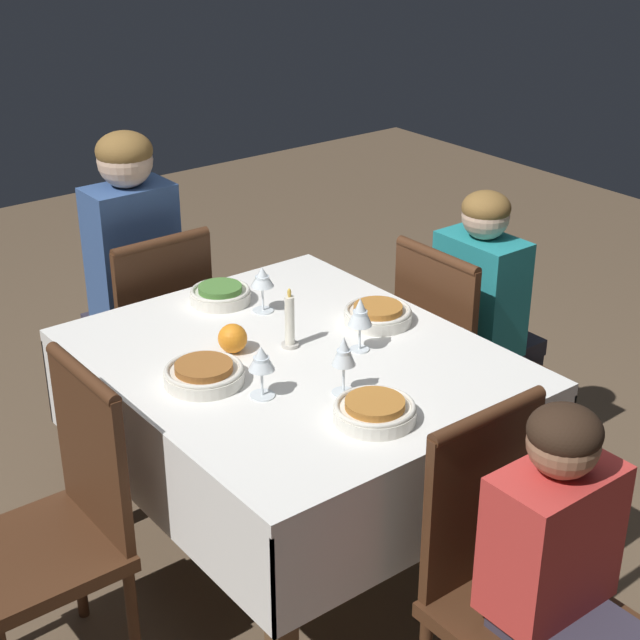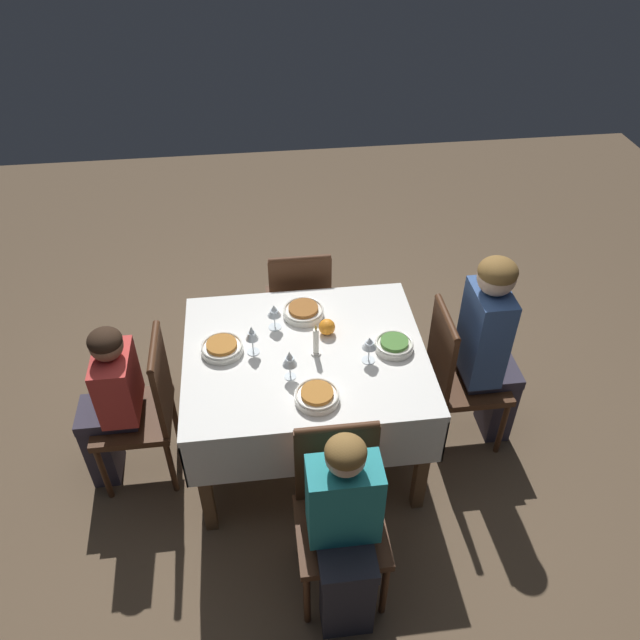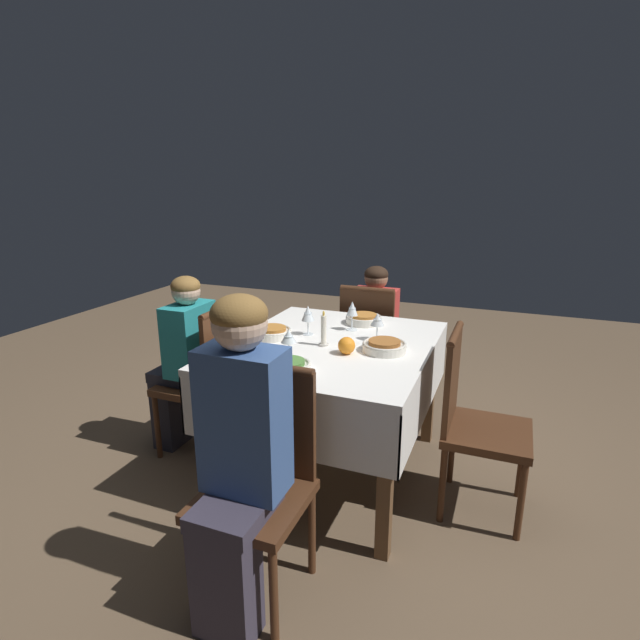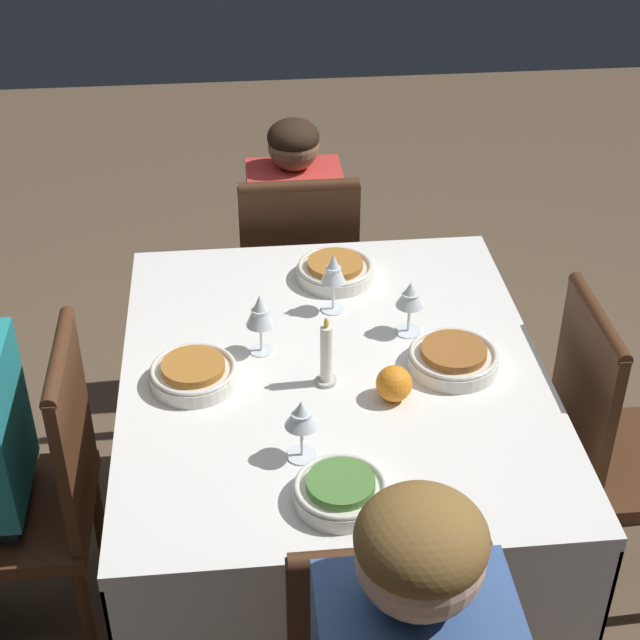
% 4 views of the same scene
% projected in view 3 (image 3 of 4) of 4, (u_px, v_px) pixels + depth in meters
% --- Properties ---
extents(ground_plane, '(8.00, 8.00, 0.00)m').
position_uv_depth(ground_plane, '(331.00, 470.00, 2.81)').
color(ground_plane, brown).
extents(dining_table, '(1.21, 1.02, 0.75)m').
position_uv_depth(dining_table, '(331.00, 361.00, 2.63)').
color(dining_table, white).
rests_on(dining_table, ground_plane).
extents(chair_west, '(0.40, 0.40, 0.91)m').
position_uv_depth(chair_west, '(260.00, 473.00, 1.92)').
color(chair_west, '#472816').
rests_on(chair_west, ground_plane).
extents(chair_east, '(0.40, 0.40, 0.91)m').
position_uv_depth(chair_east, '(370.00, 343.00, 3.43)').
color(chair_east, '#472816').
rests_on(chair_east, ground_plane).
extents(chair_north, '(0.40, 0.40, 0.91)m').
position_uv_depth(chair_north, '(207.00, 375.00, 2.87)').
color(chair_north, '#472816').
rests_on(chair_north, ground_plane).
extents(chair_south, '(0.40, 0.40, 0.91)m').
position_uv_depth(chair_south, '(473.00, 416.00, 2.38)').
color(chair_south, '#472816').
rests_on(chair_south, ground_plane).
extents(person_adult_denim, '(0.34, 0.30, 1.22)m').
position_uv_depth(person_adult_denim, '(238.00, 446.00, 1.74)').
color(person_adult_denim, '#383342').
rests_on(person_adult_denim, ground_plane).
extents(person_child_red, '(0.33, 0.30, 1.01)m').
position_uv_depth(person_child_red, '(377.00, 328.00, 3.55)').
color(person_child_red, '#383342').
rests_on(person_child_red, ground_plane).
extents(person_child_teal, '(0.30, 0.33, 1.06)m').
position_uv_depth(person_child_teal, '(183.00, 357.00, 2.90)').
color(person_child_teal, '#282833').
rests_on(person_child_teal, ground_plane).
extents(bowl_west, '(0.19, 0.19, 0.06)m').
position_uv_depth(bowl_west, '(289.00, 366.00, 2.20)').
color(bowl_west, silver).
rests_on(bowl_west, dining_table).
extents(wine_glass_west, '(0.07, 0.07, 0.15)m').
position_uv_depth(wine_glass_west, '(289.00, 337.00, 2.33)').
color(wine_glass_west, white).
rests_on(wine_glass_west, dining_table).
extents(bowl_east, '(0.21, 0.21, 0.06)m').
position_uv_depth(bowl_east, '(364.00, 319.00, 2.94)').
color(bowl_east, silver).
rests_on(bowl_east, dining_table).
extents(wine_glass_east, '(0.06, 0.06, 0.17)m').
position_uv_depth(wine_glass_east, '(352.00, 310.00, 2.79)').
color(wine_glass_east, white).
rests_on(wine_glass_east, dining_table).
extents(bowl_north, '(0.21, 0.21, 0.06)m').
position_uv_depth(bowl_north, '(272.00, 332.00, 2.69)').
color(bowl_north, silver).
rests_on(bowl_north, dining_table).
extents(wine_glass_north, '(0.07, 0.07, 0.16)m').
position_uv_depth(wine_glass_north, '(308.00, 314.00, 2.71)').
color(wine_glass_north, white).
rests_on(wine_glass_north, dining_table).
extents(bowl_south, '(0.22, 0.22, 0.06)m').
position_uv_depth(bowl_south, '(384.00, 346.00, 2.47)').
color(bowl_south, silver).
rests_on(bowl_south, dining_table).
extents(wine_glass_south, '(0.07, 0.07, 0.15)m').
position_uv_depth(wine_glass_south, '(377.00, 321.00, 2.62)').
color(wine_glass_south, white).
rests_on(wine_glass_south, dining_table).
extents(candle_centerpiece, '(0.05, 0.05, 0.18)m').
position_uv_depth(candle_centerpiece, '(324.00, 332.00, 2.54)').
color(candle_centerpiece, beige).
rests_on(candle_centerpiece, dining_table).
extents(orange_fruit, '(0.09, 0.09, 0.09)m').
position_uv_depth(orange_fruit, '(347.00, 346.00, 2.43)').
color(orange_fruit, orange).
rests_on(orange_fruit, dining_table).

